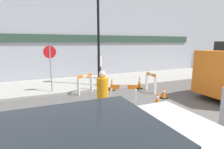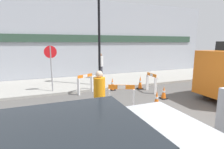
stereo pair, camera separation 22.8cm
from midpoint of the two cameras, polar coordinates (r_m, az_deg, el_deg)
ground_plane at (r=6.49m, az=25.07°, el=-13.46°), size 60.00×60.00×0.00m
sidewalk_slab at (r=11.62m, az=1.50°, el=-1.82°), size 18.00×3.91×0.13m
storefront_facade at (r=13.25m, az=-1.94°, el=11.39°), size 18.00×0.22×5.50m
streetlamp_post at (r=9.80m, az=-3.57°, el=16.98°), size 0.44×0.44×5.50m
stop_sign at (r=8.97m, az=-18.62°, el=4.18°), size 0.60×0.10×2.25m
barricade_0 at (r=6.08m, az=4.16°, el=-8.00°), size 0.87×0.50×1.11m
barricade_1 at (r=9.22m, az=13.42°, el=-2.36°), size 0.17×0.85×0.98m
barricade_2 at (r=8.80m, az=-7.98°, el=-2.75°), size 0.87×0.54×0.97m
traffic_cone_0 at (r=8.31m, az=17.31°, el=-5.68°), size 0.30×0.30×0.59m
traffic_cone_1 at (r=7.19m, az=15.27°, el=-7.79°), size 0.30×0.30×0.66m
traffic_cone_2 at (r=9.73m, az=9.84°, el=-2.61°), size 0.30×0.30×0.73m
traffic_cone_3 at (r=9.34m, az=0.82°, el=-3.18°), size 0.30×0.30×0.68m
person_worker at (r=5.20m, az=-2.84°, el=-7.43°), size 0.47×0.47×1.72m
person_pedestrian at (r=11.78m, az=-3.15°, el=3.12°), size 0.45×0.45×1.69m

